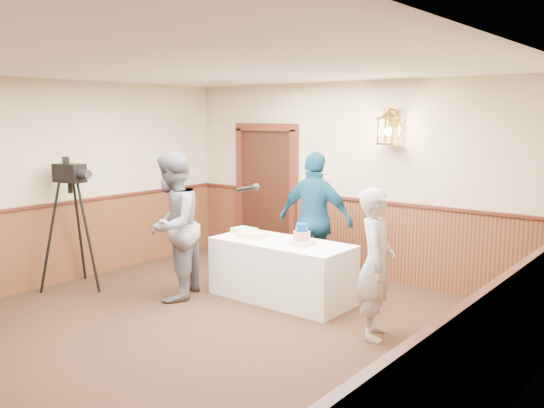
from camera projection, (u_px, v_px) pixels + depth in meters
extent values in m
plane|color=black|center=(176.00, 348.00, 5.80)|extent=(7.00, 7.00, 0.00)
cube|color=tan|center=(355.00, 179.00, 8.29)|extent=(6.00, 0.02, 2.80)
cube|color=tan|center=(15.00, 187.00, 7.42)|extent=(0.02, 7.00, 2.80)
cube|color=tan|center=(484.00, 258.00, 3.74)|extent=(0.02, 7.00, 2.80)
cube|color=white|center=(168.00, 63.00, 5.37)|extent=(6.00, 7.00, 0.02)
cube|color=#4F2116|center=(353.00, 237.00, 8.41)|extent=(5.98, 0.04, 1.10)
cube|color=#4F2116|center=(20.00, 251.00, 7.54)|extent=(0.04, 6.98, 1.10)
cube|color=#4F2116|center=(474.00, 380.00, 3.88)|extent=(0.04, 6.98, 1.10)
cube|color=#491D13|center=(354.00, 199.00, 8.31)|extent=(5.98, 0.07, 0.04)
cube|color=black|center=(267.00, 194.00, 9.29)|extent=(1.00, 0.06, 2.10)
cube|color=white|center=(282.00, 270.00, 7.28)|extent=(1.80, 0.80, 0.75)
cube|color=beige|center=(302.00, 243.00, 7.02)|extent=(0.27, 0.27, 0.05)
cylinder|color=red|center=(302.00, 236.00, 7.01)|extent=(0.20, 0.20, 0.12)
cylinder|color=navy|center=(302.00, 227.00, 7.00)|extent=(0.14, 0.14, 0.09)
cube|color=#CECF7C|center=(252.00, 235.00, 7.43)|extent=(0.38, 0.31, 0.07)
cube|color=#A4E09E|center=(244.00, 230.00, 7.74)|extent=(0.31, 0.25, 0.07)
imported|color=slate|center=(173.00, 226.00, 7.23)|extent=(1.04, 1.13, 1.87)
cylinder|color=black|center=(246.00, 189.00, 6.82)|extent=(0.23, 0.11, 0.09)
sphere|color=black|center=(256.00, 187.00, 6.77)|extent=(0.08, 0.08, 0.08)
imported|color=#A9A8AE|center=(376.00, 264.00, 5.97)|extent=(0.59, 0.68, 1.59)
imported|color=navy|center=(316.00, 220.00, 7.74)|extent=(1.12, 0.57, 1.84)
cube|color=black|center=(69.00, 173.00, 7.57)|extent=(0.44, 0.29, 0.25)
cylinder|color=black|center=(84.00, 174.00, 7.44)|extent=(0.18, 0.15, 0.12)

